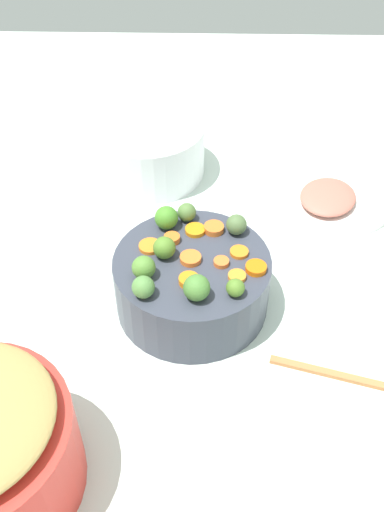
{
  "coord_description": "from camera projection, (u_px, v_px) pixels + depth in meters",
  "views": [
    {
      "loc": [
        -0.01,
        -0.66,
        0.78
      ],
      "look_at": [
        -0.03,
        0.02,
        0.14
      ],
      "focal_mm": 40.33,
      "sensor_mm": 36.0,
      "label": 1
    }
  ],
  "objects": [
    {
      "name": "carrot_slice_6",
      "position": [
        239.0,
        252.0,
        0.95
      ],
      "size": [
        0.04,
        0.04,
        0.01
      ],
      "primitive_type": "cylinder",
      "rotation": [
        0.0,
        0.0,
        0.21
      ],
      "color": "orange",
      "rests_on": "serving_bowl_carrots"
    },
    {
      "name": "carrot_slice_0",
      "position": [
        195.0,
        230.0,
        0.99
      ],
      "size": [
        0.05,
        0.05,
        0.01
      ],
      "primitive_type": "cylinder",
      "rotation": [
        0.0,
        0.0,
        5.32
      ],
      "color": "orange",
      "rests_on": "serving_bowl_carrots"
    },
    {
      "name": "ham_plate",
      "position": [
        336.0,
        200.0,
        1.22
      ],
      "size": [
        0.23,
        0.23,
        0.01
      ],
      "primitive_type": "cylinder",
      "color": "white",
      "rests_on": "tabletop"
    },
    {
      "name": "casserole_dish",
      "position": [
        147.0,
        150.0,
        1.27
      ],
      "size": [
        0.25,
        0.25,
        0.12
      ],
      "primitive_type": "cylinder",
      "color": "white",
      "rests_on": "tabletop"
    },
    {
      "name": "brussels_sprout_4",
      "position": [
        187.0,
        212.0,
        1.01
      ],
      "size": [
        0.03,
        0.03,
        0.03
      ],
      "primitive_type": "sphere",
      "color": "#52753A",
      "rests_on": "serving_bowl_carrots"
    },
    {
      "name": "serving_bowl_carrots",
      "position": [
        192.0,
        283.0,
        0.98
      ],
      "size": [
        0.26,
        0.26,
        0.11
      ],
      "primitive_type": "cylinder",
      "color": "#393E4B",
      "rests_on": "tabletop"
    },
    {
      "name": "carrot_slice_5",
      "position": [
        172.0,
        239.0,
        0.97
      ],
      "size": [
        0.04,
        0.04,
        0.01
      ],
      "primitive_type": "cylinder",
      "rotation": [
        0.0,
        0.0,
        1.04
      ],
      "color": "orange",
      "rests_on": "serving_bowl_carrots"
    },
    {
      "name": "brussels_sprout_2",
      "position": [
        236.0,
        225.0,
        0.98
      ],
      "size": [
        0.04,
        0.04,
        0.04
      ],
      "primitive_type": "sphere",
      "color": "#516D40",
      "rests_on": "serving_bowl_carrots"
    },
    {
      "name": "carrot_slice_8",
      "position": [
        191.0,
        258.0,
        0.94
      ],
      "size": [
        0.05,
        0.05,
        0.01
      ],
      "primitive_type": "cylinder",
      "rotation": [
        0.0,
        0.0,
        0.35
      ],
      "color": "orange",
      "rests_on": "serving_bowl_carrots"
    },
    {
      "name": "carrot_slice_9",
      "position": [
        150.0,
        246.0,
        0.96
      ],
      "size": [
        0.04,
        0.04,
        0.01
      ],
      "primitive_type": "cylinder",
      "rotation": [
        0.0,
        0.0,
        0.1
      ],
      "color": "orange",
      "rests_on": "serving_bowl_carrots"
    },
    {
      "name": "carrot_slice_4",
      "position": [
        189.0,
        280.0,
        0.9
      ],
      "size": [
        0.04,
        0.04,
        0.01
      ],
      "primitive_type": "cylinder",
      "rotation": [
        0.0,
        0.0,
        5.99
      ],
      "color": "orange",
      "rests_on": "serving_bowl_carrots"
    },
    {
      "name": "brussels_sprout_1",
      "position": [
        235.0,
        288.0,
        0.88
      ],
      "size": [
        0.03,
        0.03,
        0.03
      ],
      "primitive_type": "sphere",
      "color": "#537D2A",
      "rests_on": "serving_bowl_carrots"
    },
    {
      "name": "carrot_slice_1",
      "position": [
        214.0,
        228.0,
        0.99
      ],
      "size": [
        0.04,
        0.04,
        0.01
      ],
      "primitive_type": "cylinder",
      "rotation": [
        0.0,
        0.0,
        2.93
      ],
      "color": "orange",
      "rests_on": "serving_bowl_carrots"
    },
    {
      "name": "brussels_sprout_0",
      "position": [
        143.0,
        287.0,
        0.87
      ],
      "size": [
        0.04,
        0.04,
        0.04
      ],
      "primitive_type": "sphere",
      "color": "#528541",
      "rests_on": "serving_bowl_carrots"
    },
    {
      "name": "brussels_sprout_6",
      "position": [
        164.0,
        248.0,
        0.94
      ],
      "size": [
        0.04,
        0.04,
        0.04
      ],
      "primitive_type": "sphere",
      "color": "#527F2A",
      "rests_on": "serving_bowl_carrots"
    },
    {
      "name": "carrot_slice_3",
      "position": [
        256.0,
        267.0,
        0.92
      ],
      "size": [
        0.05,
        0.05,
        0.01
      ],
      "primitive_type": "cylinder",
      "rotation": [
        0.0,
        0.0,
        5.13
      ],
      "color": "orange",
      "rests_on": "serving_bowl_carrots"
    },
    {
      "name": "carrot_slice_7",
      "position": [
        221.0,
        262.0,
        0.93
      ],
      "size": [
        0.03,
        0.03,
        0.01
      ],
      "primitive_type": "cylinder",
      "rotation": [
        0.0,
        0.0,
        1.4
      ],
      "color": "orange",
      "rests_on": "serving_bowl_carrots"
    },
    {
      "name": "carrot_slice_2",
      "position": [
        237.0,
        276.0,
        0.91
      ],
      "size": [
        0.04,
        0.04,
        0.01
      ],
      "primitive_type": "cylinder",
      "rotation": [
        0.0,
        0.0,
        1.12
      ],
      "color": "orange",
      "rests_on": "serving_bowl_carrots"
    },
    {
      "name": "brussels_sprout_5",
      "position": [
        144.0,
        267.0,
        0.9
      ],
      "size": [
        0.04,
        0.04,
        0.04
      ],
      "primitive_type": "sphere",
      "color": "#528433",
      "rests_on": "serving_bowl_carrots"
    },
    {
      "name": "tabletop",
      "position": [
        207.0,
        316.0,
        1.01
      ],
      "size": [
        2.4,
        2.4,
        0.02
      ],
      "primitive_type": "cube",
      "color": "silver",
      "rests_on": "ground"
    },
    {
      "name": "brussels_sprout_3",
      "position": [
        166.0,
        218.0,
        0.99
      ],
      "size": [
        0.04,
        0.04,
        0.04
      ],
      "primitive_type": "sphere",
      "color": "#478729",
      "rests_on": "serving_bowl_carrots"
    },
    {
      "name": "brussels_sprout_7",
      "position": [
        197.0,
        288.0,
        0.87
      ],
      "size": [
        0.04,
        0.04,
        0.04
      ],
      "primitive_type": "sphere",
      "color": "#4B8035",
      "rests_on": "serving_bowl_carrots"
    },
    {
      "name": "ham_slice_main",
      "position": [
        328.0,
        197.0,
        1.2
      ],
      "size": [
        0.16,
        0.17,
        0.03
      ],
      "primitive_type": "ellipsoid",
      "rotation": [
        0.0,
        0.0,
        1.13
      ],
      "color": "#C26B5A",
      "rests_on": "ham_plate"
    }
  ]
}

